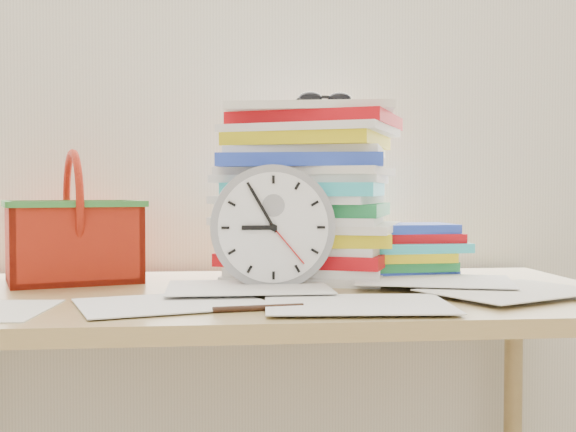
{
  "coord_description": "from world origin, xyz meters",
  "views": [
    {
      "loc": [
        -0.08,
        0.21,
        0.94
      ],
      "look_at": [
        0.06,
        1.6,
        0.89
      ],
      "focal_mm": 45.0,
      "sensor_mm": 36.0,
      "label": 1
    }
  ],
  "objects": [
    {
      "name": "desk",
      "position": [
        0.0,
        1.6,
        0.68
      ],
      "size": [
        1.4,
        0.7,
        0.75
      ],
      "color": "#A1854B",
      "rests_on": "ground"
    },
    {
      "name": "scattered_papers",
      "position": [
        0.0,
        1.6,
        0.76
      ],
      "size": [
        1.26,
        0.42,
        0.02
      ],
      "primitive_type": null,
      "color": "white",
      "rests_on": "desk"
    },
    {
      "name": "clock",
      "position": [
        0.04,
        1.63,
        0.87
      ],
      "size": [
        0.24,
        0.05,
        0.24
      ],
      "primitive_type": "cylinder",
      "rotation": [
        1.57,
        0.0,
        0.0
      ],
      "color": "gray",
      "rests_on": "desk"
    },
    {
      "name": "sunglasses",
      "position": [
        0.16,
        1.75,
        1.14
      ],
      "size": [
        0.14,
        0.12,
        0.03
      ],
      "primitive_type": null,
      "rotation": [
        0.0,
        0.0,
        0.06
      ],
      "color": "black",
      "rests_on": "paper_stack"
    },
    {
      "name": "pen",
      "position": [
        -0.01,
        1.36,
        0.75
      ],
      "size": [
        0.15,
        0.03,
        0.01
      ],
      "primitive_type": "cylinder",
      "rotation": [
        0.0,
        1.57,
        0.16
      ],
      "color": "black",
      "rests_on": "desk"
    },
    {
      "name": "book_stack",
      "position": [
        0.35,
        1.77,
        0.81
      ],
      "size": [
        0.26,
        0.21,
        0.12
      ],
      "primitive_type": null,
      "rotation": [
        0.0,
        0.0,
        0.09
      ],
      "color": "white",
      "rests_on": "desk"
    },
    {
      "name": "curtain",
      "position": [
        0.0,
        1.98,
        1.3
      ],
      "size": [
        2.4,
        0.01,
        2.5
      ],
      "primitive_type": "cube",
      "color": "white",
      "rests_on": "room_shell"
    },
    {
      "name": "basket",
      "position": [
        -0.38,
        1.78,
        0.89
      ],
      "size": [
        0.33,
        0.29,
        0.27
      ],
      "primitive_type": null,
      "rotation": [
        0.0,
        0.0,
        0.31
      ],
      "color": "red",
      "rests_on": "desk"
    },
    {
      "name": "paper_stack",
      "position": [
        0.13,
        1.79,
        0.94
      ],
      "size": [
        0.45,
        0.4,
        0.38
      ],
      "primitive_type": null,
      "rotation": [
        0.0,
        0.0,
        -0.31
      ],
      "color": "white",
      "rests_on": "desk"
    }
  ]
}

